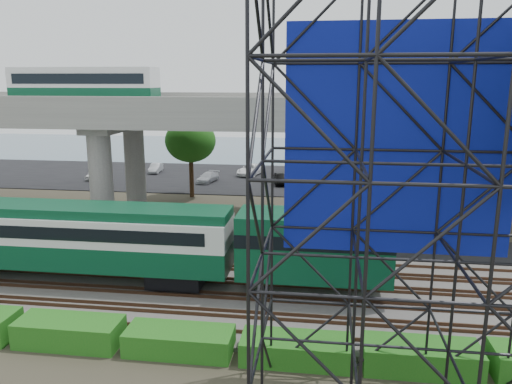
# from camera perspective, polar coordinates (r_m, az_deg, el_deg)

# --- Properties ---
(ground) EXTENTS (140.00, 140.00, 0.00)m
(ground) POSITION_cam_1_polar(r_m,az_deg,el_deg) (26.67, -8.16, -12.82)
(ground) COLOR #474233
(ground) RESTS_ON ground
(ballast_bed) EXTENTS (90.00, 12.00, 0.20)m
(ballast_bed) POSITION_cam_1_polar(r_m,az_deg,el_deg) (28.38, -7.05, -10.93)
(ballast_bed) COLOR slate
(ballast_bed) RESTS_ON ground
(service_road) EXTENTS (90.00, 5.00, 0.08)m
(service_road) POSITION_cam_1_polar(r_m,az_deg,el_deg) (36.13, -3.62, -5.68)
(service_road) COLOR black
(service_road) RESTS_ON ground
(parking_lot) EXTENTS (90.00, 18.00, 0.08)m
(parking_lot) POSITION_cam_1_polar(r_m,az_deg,el_deg) (58.62, 0.89, 1.53)
(parking_lot) COLOR black
(parking_lot) RESTS_ON ground
(harbor_water) EXTENTS (140.00, 40.00, 0.03)m
(harbor_water) POSITION_cam_1_polar(r_m,az_deg,el_deg) (80.20, 2.79, 4.55)
(harbor_water) COLOR #486577
(harbor_water) RESTS_ON ground
(rail_tracks) EXTENTS (90.00, 9.52, 0.16)m
(rail_tracks) POSITION_cam_1_polar(r_m,az_deg,el_deg) (28.31, -7.06, -10.60)
(rail_tracks) COLOR #472D1E
(rail_tracks) RESTS_ON ballast_bed
(commuter_train) EXTENTS (29.30, 3.06, 4.30)m
(commuter_train) POSITION_cam_1_polar(r_m,az_deg,el_deg) (29.19, -17.45, -4.93)
(commuter_train) COLOR black
(commuter_train) RESTS_ON rail_tracks
(overpass) EXTENTS (80.00, 12.00, 12.40)m
(overpass) POSITION_cam_1_polar(r_m,az_deg,el_deg) (39.98, -3.52, 8.09)
(overpass) COLOR #9E9B93
(overpass) RESTS_ON ground
(scaffold_tower) EXTENTS (9.36, 6.36, 15.00)m
(scaffold_tower) POSITION_cam_1_polar(r_m,az_deg,el_deg) (15.84, 17.18, -2.39)
(scaffold_tower) COLOR black
(scaffold_tower) RESTS_ON ground
(hedge_strip) EXTENTS (34.60, 1.80, 1.20)m
(hedge_strip) POSITION_cam_1_polar(r_m,az_deg,el_deg) (22.50, -8.73, -16.37)
(hedge_strip) COLOR #145B14
(hedge_strip) RESTS_ON ground
(trees) EXTENTS (40.94, 16.94, 7.69)m
(trees) POSITION_cam_1_polar(r_m,az_deg,el_deg) (41.33, -8.55, 4.44)
(trees) COLOR #382314
(trees) RESTS_ON ground
(suv) EXTENTS (4.82, 2.73, 1.27)m
(suv) POSITION_cam_1_polar(r_m,az_deg,el_deg) (39.71, -21.95, -3.88)
(suv) COLOR black
(suv) RESTS_ON service_road
(parked_cars) EXTENTS (37.73, 9.58, 1.31)m
(parked_cars) POSITION_cam_1_polar(r_m,az_deg,el_deg) (58.11, 1.65, 2.07)
(parked_cars) COLOR white
(parked_cars) RESTS_ON parking_lot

